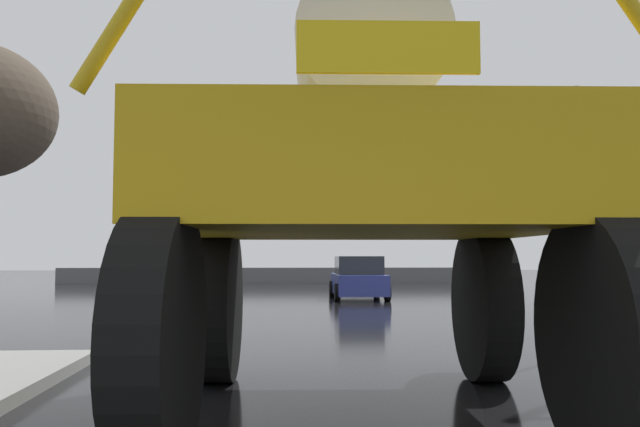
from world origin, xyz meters
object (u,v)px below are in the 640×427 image
object	(u,v)px
sedan_ahead	(358,279)
traffic_signal_near_right	(573,159)
oversize_sprayer	(364,194)
traffic_signal_far_right	(190,218)
traffic_signal_far_left	(201,226)

from	to	relation	value
sedan_ahead	traffic_signal_near_right	distance (m)	13.85
oversize_sprayer	traffic_signal_far_right	size ratio (longest dim) A/B	1.25
traffic_signal_far_right	sedan_ahead	bearing A→B (deg)	-25.21
traffic_signal_near_right	sedan_ahead	bearing A→B (deg)	97.10
sedan_ahead	traffic_signal_far_left	size ratio (longest dim) A/B	1.10
oversize_sprayer	traffic_signal_far_left	xyz separation A→B (m)	(-3.78, 20.29, 0.65)
traffic_signal_far_left	traffic_signal_near_right	bearing A→B (deg)	-65.26
traffic_signal_near_right	traffic_signal_far_right	distance (m)	18.40
traffic_signal_near_right	traffic_signal_far_left	xyz separation A→B (m)	(-7.63, 16.55, -0.29)
oversize_sprayer	traffic_signal_far_left	distance (m)	20.65
traffic_signal_near_right	traffic_signal_far_right	xyz separation A→B (m)	(-8.06, 16.55, 0.01)
sedan_ahead	traffic_signal_near_right	world-z (taller)	traffic_signal_near_right
oversize_sprayer	traffic_signal_near_right	size ratio (longest dim) A/B	1.25
traffic_signal_far_right	oversize_sprayer	bearing A→B (deg)	-78.27
traffic_signal_far_right	traffic_signal_near_right	bearing A→B (deg)	-64.03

